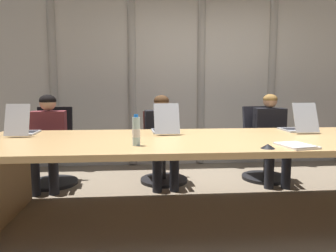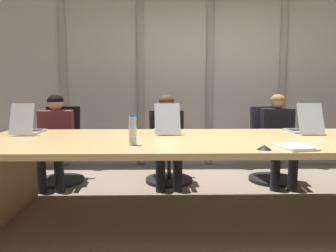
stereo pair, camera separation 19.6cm
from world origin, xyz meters
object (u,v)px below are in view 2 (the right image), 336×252
at_px(laptop_left_end, 28,128).
at_px(person_left_end, 55,134).
at_px(person_center, 278,134).
at_px(office_chair_left_end, 61,154).
at_px(water_bottle_primary, 133,131).
at_px(office_chair_left_mid, 168,155).
at_px(person_left_mid, 167,135).
at_px(conference_mic_middle, 265,147).
at_px(office_chair_center, 271,154).
at_px(spiral_notepad, 295,147).
at_px(laptop_left_mid, 166,127).
at_px(laptop_center, 303,127).

relative_size(laptop_left_end, person_left_end, 0.39).
bearing_deg(person_center, office_chair_left_end, -88.32).
bearing_deg(water_bottle_primary, office_chair_left_mid, 77.94).
distance_m(person_left_mid, conference_mic_middle, 1.70).
distance_m(office_chair_center, spiral_notepad, 1.75).
bearing_deg(laptop_left_end, office_chair_left_end, -5.26).
bearing_deg(conference_mic_middle, laptop_left_mid, 128.19).
bearing_deg(person_left_mid, water_bottle_primary, -16.30).
xyz_separation_m(laptop_left_end, person_left_end, (0.05, 0.65, -0.16)).
height_order(office_chair_left_mid, office_chair_center, office_chair_center).
bearing_deg(office_chair_left_end, laptop_left_end, -5.38).
bearing_deg(office_chair_center, conference_mic_middle, -29.56).
bearing_deg(person_center, laptop_center, 5.83).
height_order(laptop_center, person_left_end, person_left_end).
xyz_separation_m(office_chair_center, person_center, (0.02, -0.16, 0.28)).
distance_m(office_chair_left_mid, conference_mic_middle, 1.88).
bearing_deg(water_bottle_primary, office_chair_center, 42.03).
bearing_deg(laptop_center, person_center, 0.31).
xyz_separation_m(laptop_left_end, office_chair_center, (2.77, 0.81, -0.45)).
height_order(laptop_left_end, office_chair_center, laptop_left_end).
height_order(laptop_left_end, person_left_mid, person_left_mid).
height_order(laptop_left_end, conference_mic_middle, laptop_left_end).
bearing_deg(laptop_left_end, person_left_end, -5.59).
xyz_separation_m(person_center, spiral_notepad, (-0.43, -1.49, 0.12)).
height_order(laptop_center, office_chair_left_end, laptop_center).
distance_m(laptop_left_end, conference_mic_middle, 2.30).
bearing_deg(person_left_end, person_center, 84.96).
bearing_deg(laptop_left_mid, person_left_mid, -4.47).
bearing_deg(office_chair_left_end, spiral_notepad, 52.93).
distance_m(office_chair_left_mid, water_bottle_primary, 1.61).
xyz_separation_m(office_chair_left_end, office_chair_center, (2.72, -0.00, -0.00)).
bearing_deg(person_left_end, laptop_left_mid, 60.05).
height_order(person_center, spiral_notepad, person_center).
xyz_separation_m(laptop_left_mid, person_center, (1.40, 0.63, -0.17)).
xyz_separation_m(laptop_left_mid, office_chair_center, (1.37, 0.79, -0.45)).
height_order(laptop_center, office_chair_left_mid, laptop_center).
distance_m(person_left_mid, person_center, 1.38).
bearing_deg(water_bottle_primary, office_chair_left_end, 125.40).
bearing_deg(person_center, person_left_end, -85.00).
bearing_deg(laptop_left_mid, person_left_end, 62.13).
bearing_deg(laptop_center, spiral_notepad, 152.12).
bearing_deg(office_chair_left_end, office_chair_center, 88.45).
distance_m(person_center, conference_mic_middle, 1.69).
height_order(laptop_left_mid, person_center, person_center).
distance_m(office_chair_center, water_bottle_primary, 2.29).
xyz_separation_m(laptop_left_mid, water_bottle_primary, (-0.28, -0.70, 0.06)).
distance_m(laptop_left_end, laptop_center, 2.80).
relative_size(office_chair_left_end, spiral_notepad, 2.78).
bearing_deg(person_left_end, person_left_mid, 85.00).
distance_m(office_chair_left_end, office_chair_center, 2.72).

